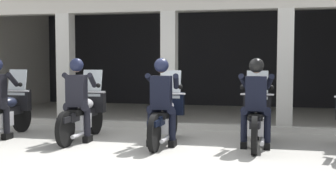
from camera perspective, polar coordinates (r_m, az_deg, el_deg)
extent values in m
plane|color=#A8A59E|center=(11.02, 2.85, -4.09)|extent=(80.00, 80.00, 0.00)
cube|color=black|center=(15.31, 4.13, 4.04)|extent=(11.57, 0.24, 3.11)
cube|color=#BCB7AD|center=(10.69, 0.17, 11.21)|extent=(11.57, 0.36, 0.44)
cube|color=#BCB7AD|center=(12.98, 2.47, 11.28)|extent=(11.57, 5.34, 0.16)
cube|color=#BCB7AD|center=(14.99, -19.50, 3.82)|extent=(0.30, 5.34, 3.11)
cube|color=beige|center=(11.48, -12.82, 2.83)|extent=(0.35, 0.36, 2.67)
cube|color=beige|center=(10.61, 0.17, 2.84)|extent=(0.35, 0.36, 2.67)
cube|color=beige|center=(10.35, 14.60, 2.67)|extent=(0.35, 0.36, 2.67)
cube|color=#B7B5AD|center=(10.23, -0.45, -4.39)|extent=(11.17, 0.24, 0.12)
cylinder|color=black|center=(10.17, -18.05, -3.16)|extent=(0.09, 0.64, 0.64)
cube|color=black|center=(10.14, -18.07, -2.00)|extent=(0.14, 0.44, 0.08)
cube|color=silver|center=(9.53, -20.37, -3.39)|extent=(0.28, 0.44, 0.28)
cube|color=black|center=(9.56, -20.23, -2.58)|extent=(0.18, 1.24, 0.16)
ellipsoid|color=#1E2338|center=(9.72, -19.55, -1.39)|extent=(0.26, 0.48, 0.22)
cylinder|color=silver|center=(10.09, -18.25, -1.85)|extent=(0.05, 0.24, 0.53)
cube|color=black|center=(10.02, -18.45, -1.09)|extent=(0.52, 0.16, 0.44)
sphere|color=silver|center=(10.11, -18.16, -0.93)|extent=(0.18, 0.18, 0.18)
cube|color=silver|center=(9.98, -18.56, 1.04)|extent=(0.40, 0.14, 0.54)
cylinder|color=silver|center=(9.92, -18.77, 0.01)|extent=(0.62, 0.04, 0.04)
cube|color=#14193F|center=(9.45, -20.57, 0.32)|extent=(0.05, 0.02, 0.32)
cylinder|color=black|center=(9.31, -20.13, -1.76)|extent=(0.26, 0.29, 0.17)
cylinder|color=black|center=(9.31, -19.78, -3.46)|extent=(0.12, 0.12, 0.53)
cube|color=black|center=(9.37, -19.70, -5.42)|extent=(0.11, 0.26, 0.12)
cylinder|color=black|center=(9.41, -19.11, 1.38)|extent=(0.19, 0.48, 0.31)
sphere|color=black|center=(9.58, -18.22, 0.78)|extent=(0.09, 0.09, 0.09)
cylinder|color=black|center=(9.49, -9.22, -3.52)|extent=(0.09, 0.64, 0.64)
cylinder|color=black|center=(8.22, -12.90, -4.75)|extent=(0.09, 0.64, 0.64)
cube|color=black|center=(9.47, -9.23, -2.27)|extent=(0.14, 0.44, 0.08)
cube|color=silver|center=(8.80, -11.06, -3.82)|extent=(0.28, 0.44, 0.28)
cube|color=black|center=(8.83, -10.94, -2.94)|extent=(0.18, 1.24, 0.16)
ellipsoid|color=#B2B2B7|center=(9.01, -10.39, -1.64)|extent=(0.26, 0.48, 0.22)
cube|color=black|center=(8.66, -11.43, -2.62)|extent=(0.24, 0.52, 0.10)
cube|color=black|center=(8.25, -12.74, -3.48)|extent=(0.16, 0.48, 0.10)
cylinder|color=silver|center=(9.41, -9.37, -2.12)|extent=(0.05, 0.24, 0.53)
cube|color=black|center=(9.34, -9.52, -1.30)|extent=(0.52, 0.16, 0.44)
sphere|color=silver|center=(9.43, -9.29, -1.13)|extent=(0.18, 0.18, 0.18)
cube|color=silver|center=(9.29, -9.60, 0.99)|extent=(0.40, 0.14, 0.54)
cylinder|color=silver|center=(9.23, -9.77, -0.12)|extent=(0.62, 0.04, 0.04)
cylinder|color=silver|center=(8.46, -11.26, -5.46)|extent=(0.07, 0.55, 0.07)
cube|color=black|center=(8.60, -11.52, 0.01)|extent=(0.36, 0.22, 0.60)
cube|color=black|center=(8.71, -11.20, 0.20)|extent=(0.05, 0.02, 0.32)
sphere|color=tan|center=(8.60, -11.51, 3.05)|extent=(0.21, 0.21, 0.21)
sphere|color=#191E38|center=(8.60, -11.52, 3.25)|extent=(0.26, 0.26, 0.26)
cylinder|color=black|center=(8.59, -10.59, -2.05)|extent=(0.26, 0.29, 0.17)
cylinder|color=black|center=(8.60, -10.20, -3.89)|extent=(0.12, 0.12, 0.53)
cube|color=black|center=(8.66, -10.14, -6.01)|extent=(0.11, 0.26, 0.12)
cylinder|color=black|center=(8.71, -12.28, -2.00)|extent=(0.26, 0.29, 0.17)
cylinder|color=black|center=(8.76, -12.61, -3.77)|extent=(0.12, 0.12, 0.53)
cube|color=black|center=(8.82, -12.55, -5.86)|extent=(0.11, 0.26, 0.12)
cylinder|color=black|center=(8.71, -9.60, 1.34)|extent=(0.19, 0.48, 0.31)
sphere|color=black|center=(8.90, -8.84, 0.70)|extent=(0.09, 0.09, 0.09)
cylinder|color=black|center=(8.89, -12.22, 1.36)|extent=(0.19, 0.48, 0.31)
sphere|color=black|center=(9.10, -11.88, 0.74)|extent=(0.09, 0.09, 0.09)
cylinder|color=black|center=(8.94, 0.51, -3.94)|extent=(0.09, 0.64, 0.64)
cylinder|color=black|center=(7.59, -1.76, -5.38)|extent=(0.09, 0.64, 0.64)
cube|color=black|center=(8.91, 0.51, -2.62)|extent=(0.14, 0.44, 0.08)
cube|color=silver|center=(8.21, -0.61, -4.31)|extent=(0.28, 0.44, 0.28)
cube|color=black|center=(8.24, -0.53, -3.37)|extent=(0.18, 1.24, 0.16)
ellipsoid|color=#B2B2B7|center=(8.43, -0.19, -1.96)|extent=(0.26, 0.48, 0.22)
cube|color=black|center=(8.06, -0.83, -3.03)|extent=(0.24, 0.52, 0.10)
cube|color=black|center=(7.62, -1.65, -4.01)|extent=(0.16, 0.48, 0.10)
cylinder|color=silver|center=(8.85, 0.43, -2.45)|extent=(0.05, 0.24, 0.53)
cube|color=black|center=(8.78, 0.35, -1.59)|extent=(0.52, 0.16, 0.44)
sphere|color=silver|center=(8.87, 0.49, -1.40)|extent=(0.18, 0.18, 0.18)
cube|color=silver|center=(8.73, 0.32, 0.85)|extent=(0.40, 0.14, 0.54)
cylinder|color=silver|center=(8.66, 0.20, -0.34)|extent=(0.62, 0.04, 0.04)
cylinder|color=silver|center=(7.88, -0.36, -6.10)|extent=(0.07, 0.55, 0.07)
cube|color=black|center=(8.00, -0.87, -0.21)|extent=(0.36, 0.22, 0.60)
cube|color=black|center=(8.11, -0.67, 0.00)|extent=(0.05, 0.02, 0.32)
sphere|color=#936B51|center=(8.00, -0.84, 3.06)|extent=(0.21, 0.21, 0.21)
sphere|color=#191E38|center=(7.99, -0.84, 3.27)|extent=(0.26, 0.26, 0.26)
cylinder|color=black|center=(8.01, 0.14, -2.42)|extent=(0.26, 0.29, 0.17)
cylinder|color=black|center=(8.04, 0.56, -4.38)|extent=(0.12, 0.12, 0.53)
cube|color=black|center=(8.10, 0.57, -6.65)|extent=(0.11, 0.26, 0.12)
cylinder|color=black|center=(8.08, -1.80, -2.37)|extent=(0.26, 0.29, 0.17)
cylinder|color=black|center=(8.13, -2.20, -4.29)|extent=(0.12, 0.12, 0.53)
cube|color=black|center=(8.19, -2.18, -6.53)|extent=(0.11, 0.26, 0.12)
cylinder|color=black|center=(8.16, 1.02, 1.22)|extent=(0.19, 0.48, 0.31)
sphere|color=black|center=(8.36, 1.58, 0.53)|extent=(0.09, 0.09, 0.09)
cylinder|color=black|center=(8.26, -1.97, 1.25)|extent=(0.19, 0.48, 0.31)
sphere|color=black|center=(8.48, -1.87, 0.58)|extent=(0.09, 0.09, 0.09)
cylinder|color=black|center=(8.90, 11.22, -4.06)|extent=(0.09, 0.64, 0.64)
cylinder|color=black|center=(7.52, 10.91, -5.55)|extent=(0.09, 0.64, 0.64)
cube|color=black|center=(8.87, 11.24, -2.73)|extent=(0.14, 0.44, 0.08)
cube|color=silver|center=(8.15, 11.07, -4.45)|extent=(0.28, 0.44, 0.28)
cube|color=black|center=(8.18, 11.10, -3.50)|extent=(0.18, 1.24, 0.16)
ellipsoid|color=black|center=(8.38, 11.16, -2.08)|extent=(0.26, 0.48, 0.22)
cube|color=black|center=(7.99, 11.06, -3.17)|extent=(0.24, 0.52, 0.10)
cube|color=black|center=(7.55, 10.94, -4.16)|extent=(0.16, 0.48, 0.10)
cylinder|color=silver|center=(8.81, 11.23, -2.57)|extent=(0.05, 0.24, 0.53)
cube|color=black|center=(8.73, 11.24, -1.70)|extent=(0.52, 0.16, 0.44)
sphere|color=silver|center=(8.83, 11.26, -1.50)|extent=(0.18, 0.18, 0.18)
cube|color=silver|center=(8.68, 11.27, 0.75)|extent=(0.40, 0.14, 0.54)
cylinder|color=silver|center=(8.62, 11.23, -0.44)|extent=(0.62, 0.04, 0.04)
cylinder|color=silver|center=(7.83, 11.85, -6.24)|extent=(0.07, 0.55, 0.07)
cube|color=black|center=(7.93, 11.10, -0.32)|extent=(0.36, 0.22, 0.60)
cube|color=#591414|center=(8.05, 11.13, -0.11)|extent=(0.05, 0.02, 0.32)
sphere|color=tan|center=(7.93, 11.15, 2.97)|extent=(0.21, 0.21, 0.21)
sphere|color=black|center=(7.93, 11.15, 3.19)|extent=(0.26, 0.26, 0.26)
cylinder|color=black|center=(7.98, 12.08, -2.54)|extent=(0.26, 0.29, 0.17)
cylinder|color=black|center=(8.02, 12.48, -4.50)|extent=(0.12, 0.12, 0.53)
cube|color=black|center=(8.08, 12.44, -6.77)|extent=(0.11, 0.26, 0.12)
cylinder|color=black|center=(7.99, 10.07, -2.51)|extent=(0.26, 0.29, 0.17)
cylinder|color=black|center=(8.03, 9.61, -4.45)|extent=(0.12, 0.12, 0.53)
cube|color=black|center=(8.09, 9.59, -6.72)|extent=(0.11, 0.26, 0.12)
cylinder|color=black|center=(8.15, 12.71, 1.11)|extent=(0.19, 0.48, 0.31)
sphere|color=black|center=(8.36, 12.98, 0.43)|extent=(0.09, 0.09, 0.09)
cylinder|color=black|center=(8.16, 9.62, 1.16)|extent=(0.19, 0.48, 0.31)
sphere|color=black|center=(8.38, 9.42, 0.48)|extent=(0.09, 0.09, 0.09)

